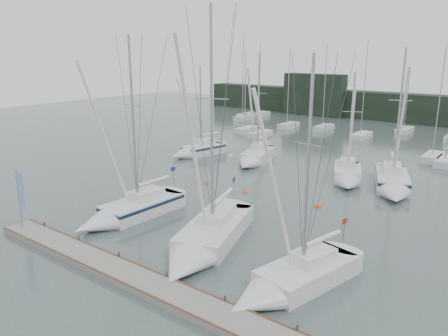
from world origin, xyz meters
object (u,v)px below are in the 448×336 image
object	(u,v)px
sailboat_mid_a	(195,151)
buoy_a	(246,192)
sailboat_mid_c	(347,177)
buoy_c	(207,183)
sailboat_mid_d	(393,185)
sailboat_near_right	(285,284)
dock_banner	(21,194)
sailboat_near_center	(202,245)
buoy_b	(318,206)
sailboat_near_left	(124,213)
sailboat_mid_b	(254,158)

from	to	relation	value
sailboat_mid_a	buoy_a	size ratio (longest dim) A/B	20.87
sailboat_mid_c	buoy_c	world-z (taller)	sailboat_mid_c
buoy_a	buoy_c	bearing A→B (deg)	179.77
sailboat_mid_d	buoy_a	bearing A→B (deg)	-162.37
sailboat_near_right	buoy_a	bearing A→B (deg)	144.50
dock_banner	sailboat_mid_a	bearing A→B (deg)	85.86
sailboat_near_right	sailboat_mid_d	bearing A→B (deg)	104.90
sailboat_near_center	buoy_a	distance (m)	12.69
buoy_b	sailboat_near_center	bearing A→B (deg)	-100.34
sailboat_near_right	sailboat_near_left	bearing A→B (deg)	-173.33
sailboat_near_center	buoy_b	world-z (taller)	sailboat_near_center
sailboat_mid_d	buoy_a	size ratio (longest dim) A/B	24.95
buoy_b	dock_banner	distance (m)	22.62
sailboat_near_center	dock_banner	distance (m)	13.24
sailboat_mid_d	dock_banner	xyz separation A→B (m)	(-17.99, -24.96, 2.24)
sailboat_near_left	buoy_b	bearing A→B (deg)	50.43
sailboat_near_left	sailboat_mid_d	distance (m)	23.87
sailboat_near_left	sailboat_near_center	distance (m)	8.25
sailboat_mid_a	sailboat_mid_b	xyz separation A→B (m)	(7.71, 1.22, 0.01)
buoy_c	dock_banner	distance (m)	17.31
sailboat_near_center	sailboat_mid_d	world-z (taller)	sailboat_near_center
sailboat_mid_c	buoy_c	distance (m)	13.61
buoy_b	dock_banner	xyz separation A→B (m)	(-14.26, -17.32, 2.89)
sailboat_near_left	sailboat_near_right	xyz separation A→B (m)	(14.74, -1.74, -0.07)
buoy_c	sailboat_mid_c	bearing A→B (deg)	37.10
sailboat_mid_b	sailboat_mid_c	size ratio (longest dim) A/B	1.15
sailboat_mid_c	sailboat_mid_d	xyz separation A→B (m)	(4.32, -0.08, 0.05)
sailboat_near_center	sailboat_near_left	bearing A→B (deg)	157.13
buoy_a	buoy_b	xyz separation A→B (m)	(6.88, 0.50, 0.00)
sailboat_near_center	sailboat_near_right	bearing A→B (deg)	-26.45
sailboat_near_right	sailboat_mid_d	size ratio (longest dim) A/B	0.98
buoy_b	buoy_a	bearing A→B (deg)	-175.84
buoy_a	dock_banner	size ratio (longest dim) A/B	0.13
sailboat_mid_b	sailboat_mid_d	bearing A→B (deg)	-18.56
sailboat_mid_b	sailboat_mid_a	bearing A→B (deg)	174.38
sailboat_near_left	sailboat_near_right	bearing A→B (deg)	-4.13
sailboat_mid_b	buoy_b	distance (m)	14.82
sailboat_near_right	sailboat_mid_b	bearing A→B (deg)	139.81
sailboat_mid_a	buoy_b	bearing A→B (deg)	-9.45
dock_banner	buoy_b	bearing A→B (deg)	34.08
sailboat_near_right	buoy_b	distance (m)	13.97
sailboat_near_left	buoy_c	world-z (taller)	sailboat_near_left
sailboat_mid_c	buoy_a	size ratio (longest dim) A/B	20.66
sailboat_mid_a	sailboat_mid_c	distance (m)	19.09
sailboat_mid_c	sailboat_near_right	bearing A→B (deg)	-99.27
sailboat_near_left	sailboat_mid_d	bearing A→B (deg)	56.12
buoy_c	sailboat_near_left	bearing A→B (deg)	-84.97
sailboat_mid_c	buoy_c	size ratio (longest dim) A/B	22.38
sailboat_mid_d	sailboat_near_right	bearing A→B (deg)	-108.36
sailboat_near_right	sailboat_mid_a	size ratio (longest dim) A/B	1.17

